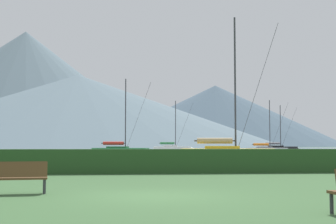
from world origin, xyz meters
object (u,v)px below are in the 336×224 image
sailboat_slip_0 (122,151)px  sailboat_slip_3 (173,149)px  sailboat_slip_5 (278,149)px  park_bench_near_path (17,176)px  sailboat_slip_4 (229,154)px  sailboat_slip_2 (267,150)px

sailboat_slip_0 → sailboat_slip_3: 35.53m
sailboat_slip_5 → park_bench_near_path: 83.33m
sailboat_slip_3 → sailboat_slip_4: 56.24m
sailboat_slip_4 → sailboat_slip_3: bearing=101.7°
sailboat_slip_2 → park_bench_near_path: bearing=-104.7°
sailboat_slip_3 → sailboat_slip_5: size_ratio=1.10×
sailboat_slip_0 → park_bench_near_path: sailboat_slip_0 is taller
sailboat_slip_0 → sailboat_slip_4: 23.65m
sailboat_slip_3 → sailboat_slip_4: sailboat_slip_4 is taller
sailboat_slip_0 → sailboat_slip_5: size_ratio=1.05×
sailboat_slip_3 → sailboat_slip_0: bearing=-98.4°
sailboat_slip_3 → park_bench_near_path: (-13.46, -79.04, -0.16)m
sailboat_slip_5 → sailboat_slip_0: bearing=-133.2°
sailboat_slip_3 → sailboat_slip_2: bearing=-50.3°
sailboat_slip_0 → sailboat_slip_5: bearing=59.5°
sailboat_slip_5 → sailboat_slip_2: bearing=-112.8°
sailboat_slip_0 → park_bench_near_path: bearing=-80.6°
park_bench_near_path → sailboat_slip_0: bearing=79.0°
sailboat_slip_2 → park_bench_near_path: 64.20m
sailboat_slip_0 → sailboat_slip_4: sailboat_slip_4 is taller
sailboat_slip_3 → park_bench_near_path: sailboat_slip_3 is taller
park_bench_near_path → sailboat_slip_3: bearing=73.5°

